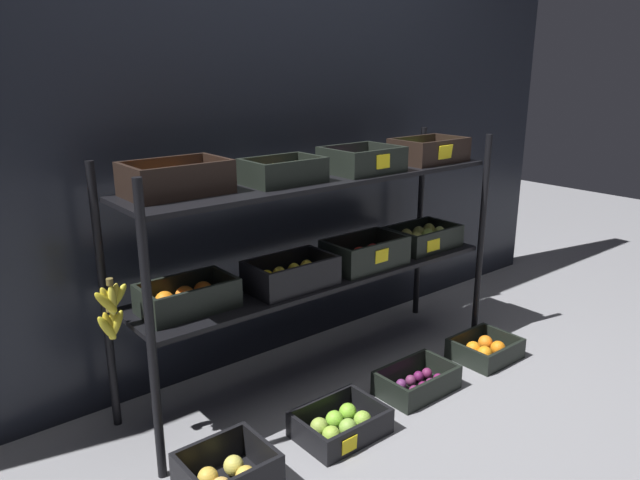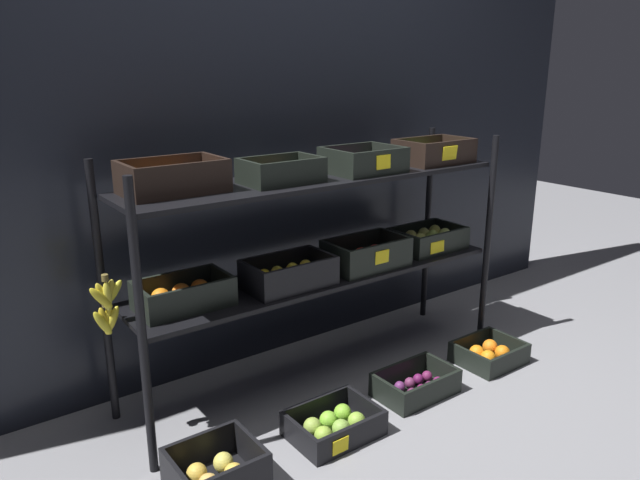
# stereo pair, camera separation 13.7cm
# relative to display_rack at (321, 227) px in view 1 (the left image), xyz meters

# --- Properties ---
(ground_plane) EXTENTS (10.00, 10.00, 0.00)m
(ground_plane) POSITION_rel_display_rack_xyz_m (0.00, 0.01, -0.72)
(ground_plane) COLOR gray
(storefront_wall) EXTENTS (4.19, 0.12, 2.14)m
(storefront_wall) POSITION_rel_display_rack_xyz_m (0.00, 0.42, 0.35)
(storefront_wall) COLOR black
(storefront_wall) RESTS_ON ground_plane
(display_rack) EXTENTS (1.91, 0.45, 1.07)m
(display_rack) POSITION_rel_display_rack_xyz_m (0.00, 0.00, 0.00)
(display_rack) COLOR black
(display_rack) RESTS_ON ground_plane
(crate_ground_apple_gold) EXTENTS (0.30, 0.26, 0.14)m
(crate_ground_apple_gold) POSITION_rel_display_rack_xyz_m (-0.75, -0.40, -0.67)
(crate_ground_apple_gold) COLOR black
(crate_ground_apple_gold) RESTS_ON ground_plane
(crate_ground_apple_green) EXTENTS (0.35, 0.26, 0.10)m
(crate_ground_apple_green) POSITION_rel_display_rack_xyz_m (-0.24, -0.41, -0.68)
(crate_ground_apple_green) COLOR black
(crate_ground_apple_green) RESTS_ON ground_plane
(crate_ground_plum) EXTENTS (0.35, 0.22, 0.11)m
(crate_ground_plum) POSITION_rel_display_rack_xyz_m (0.24, -0.38, -0.68)
(crate_ground_plum) COLOR black
(crate_ground_plum) RESTS_ON ground_plane
(crate_ground_orange) EXTENTS (0.31, 0.26, 0.10)m
(crate_ground_orange) POSITION_rel_display_rack_xyz_m (0.74, -0.38, -0.68)
(crate_ground_orange) COLOR black
(crate_ground_orange) RESTS_ON ground_plane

